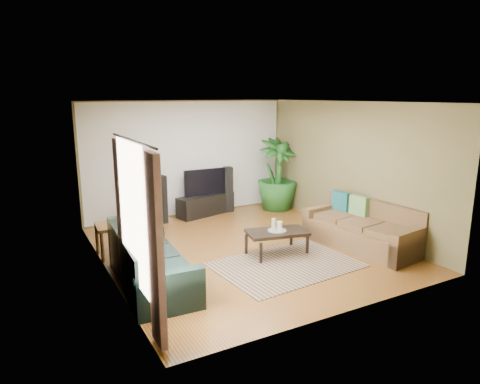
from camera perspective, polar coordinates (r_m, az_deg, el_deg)
floor at (r=8.12m, az=0.68°, el=-7.52°), size 5.50×5.50×0.00m
ceiling at (r=7.61m, az=0.74°, el=11.90°), size 5.50×5.50×0.00m
wall_back at (r=10.20m, az=-6.88°, el=4.44°), size 5.00×0.00×5.00m
wall_front at (r=5.58m, az=14.66°, el=-2.91°), size 5.00×0.00×5.00m
wall_left at (r=6.91m, az=-17.70°, el=-0.10°), size 0.00×5.50×5.50m
wall_right at (r=9.21m, az=14.42°, el=3.23°), size 0.00×5.50×5.50m
backwall_panel at (r=10.19m, az=-6.86°, el=4.44°), size 4.90×0.00×4.90m
window_pane at (r=5.38m, az=-14.20°, el=-2.92°), size 0.00×1.80×1.80m
curtain_near at (r=4.78m, az=-11.16°, el=-7.92°), size 0.08×0.35×2.20m
curtain_far at (r=6.16m, az=-15.40°, el=-3.40°), size 0.08×0.35×2.20m
curtain_rod at (r=5.23m, az=-14.21°, el=6.69°), size 0.03×1.90×0.03m
sofa_left at (r=6.62m, az=-11.73°, el=-8.70°), size 1.03×2.19×0.85m
sofa_right at (r=8.39m, az=15.96°, el=-4.29°), size 1.28×2.30×0.85m
area_rug at (r=7.41m, az=6.17°, el=-9.61°), size 2.46×1.84×0.01m
coffee_table at (r=7.81m, az=4.94°, el=-6.71°), size 1.17×0.80×0.44m
candle_tray at (r=7.73m, az=4.97°, el=-5.12°), size 0.33×0.33×0.01m
candle_tall at (r=7.69m, az=4.49°, el=-4.32°), size 0.07×0.07×0.21m
candle_mid at (r=7.70m, az=5.40°, el=-4.52°), size 0.07×0.07×0.17m
candle_short at (r=7.79m, az=5.17°, el=-4.40°), size 0.07×0.07×0.14m
tv_stand at (r=10.31m, az=-4.60°, el=-1.70°), size 1.52×0.79×0.48m
television at (r=10.19m, az=-4.65°, el=1.34°), size 1.07×0.06×0.63m
speaker_left at (r=9.70m, az=-10.42°, el=-1.00°), size 0.23×0.25×1.08m
speaker_right at (r=10.50m, az=-1.59°, el=0.35°), size 0.24×0.26×1.11m
potted_plant at (r=10.68m, az=4.96°, el=2.36°), size 1.01×1.01×1.78m
plant_pot at (r=10.84m, az=4.88°, el=-1.60°), size 0.33×0.33×0.26m
pedestal at (r=9.46m, az=-14.23°, el=-3.87°), size 0.40×0.40×0.34m
vase at (r=9.38m, az=-14.33°, el=-1.98°), size 0.31×0.31×0.43m
side_table at (r=7.99m, az=-16.54°, el=-6.18°), size 0.58×0.58×0.59m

